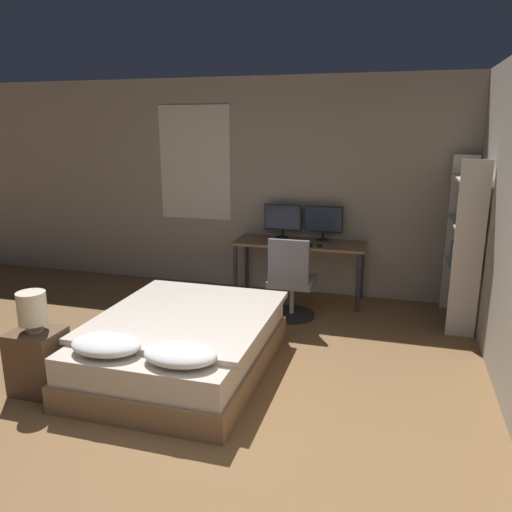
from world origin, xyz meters
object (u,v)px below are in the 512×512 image
at_px(bookshelf, 465,239).
at_px(monitor_left, 283,219).
at_px(nightstand, 38,361).
at_px(desk, 299,249).
at_px(monitor_right, 323,221).
at_px(keyboard, 296,245).
at_px(computer_mouse, 320,245).
at_px(office_chair, 291,286).
at_px(bedside_lamp, 32,309).
at_px(bed, 182,344).

bearing_deg(bookshelf, monitor_left, 166.01).
xyz_separation_m(nightstand, desk, (1.58, 2.79, 0.38)).
distance_m(monitor_left, bookshelf, 2.14).
height_order(monitor_right, keyboard, monitor_right).
bearing_deg(keyboard, monitor_left, 124.63).
relative_size(nightstand, computer_mouse, 7.49).
relative_size(keyboard, office_chair, 0.39).
relative_size(bedside_lamp, computer_mouse, 4.63).
relative_size(keyboard, computer_mouse, 5.28).
bearing_deg(bed, bedside_lamp, -146.01).
relative_size(monitor_left, keyboard, 1.28).
distance_m(bedside_lamp, monitor_right, 3.50).
height_order(bed, bedside_lamp, bedside_lamp).
height_order(nightstand, monitor_left, monitor_left).
relative_size(bed, monitor_left, 4.06).
height_order(bedside_lamp, bookshelf, bookshelf).
xyz_separation_m(desk, office_chair, (0.04, -0.65, -0.26)).
distance_m(office_chair, bookshelf, 1.90).
bearing_deg(monitor_left, bed, -98.73).
xyz_separation_m(keyboard, bookshelf, (1.82, -0.15, 0.21)).
height_order(keyboard, bookshelf, bookshelf).
bearing_deg(bookshelf, desk, 169.72).
height_order(desk, keyboard, keyboard).
bearing_deg(bed, desk, 73.98).
bearing_deg(monitor_right, desk, -143.85).
distance_m(bedside_lamp, office_chair, 2.70).
bearing_deg(monitor_left, bedside_lamp, -114.01).
height_order(monitor_left, computer_mouse, monitor_left).
height_order(computer_mouse, bookshelf, bookshelf).
relative_size(office_chair, bookshelf, 0.52).
relative_size(monitor_right, keyboard, 1.28).
distance_m(monitor_left, office_chair, 1.07).
height_order(monitor_left, monitor_right, same).
bearing_deg(keyboard, computer_mouse, 0.00).
distance_m(nightstand, monitor_right, 3.57).
bearing_deg(monitor_right, keyboard, -124.63).
distance_m(bed, computer_mouse, 2.20).
bearing_deg(bed, computer_mouse, 65.53).
xyz_separation_m(bedside_lamp, office_chair, (1.62, 2.13, -0.33)).
relative_size(bedside_lamp, monitor_right, 0.68).
bearing_deg(monitor_left, desk, -36.15).
distance_m(bed, office_chair, 1.62).
distance_m(bedside_lamp, monitor_left, 3.27).
bearing_deg(monitor_left, office_chair, -70.54).
xyz_separation_m(monitor_right, computer_mouse, (0.02, -0.37, -0.23)).
distance_m(desk, office_chair, 0.71).
bearing_deg(bookshelf, bed, -143.50).
bearing_deg(nightstand, bedside_lamp, 90.00).
bearing_deg(monitor_right, office_chair, -104.38).
bearing_deg(monitor_right, nightstand, -121.71).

